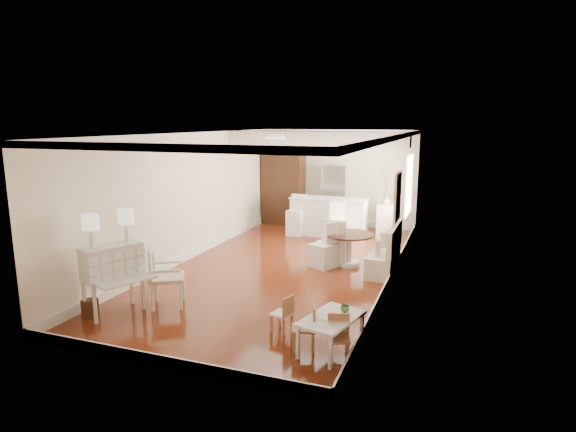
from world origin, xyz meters
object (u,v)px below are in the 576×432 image
Objects in this scene: secretary_bureau at (113,279)px; kids_chair_c at (339,338)px; kids_table at (331,334)px; kids_chair_a at (304,327)px; sideboard at (385,221)px; wicker_basket at (90,308)px; kids_chair_b at (282,313)px; dining_table at (349,250)px; breakfast_counter at (329,217)px; slip_chair_near at (324,244)px; pantry_cabinet at (283,185)px; gustavian_armchair at (167,277)px; slip_chair_far at (331,242)px; bar_stool_left at (296,215)px; fridge at (345,197)px; bar_stool_right at (338,223)px.

kids_chair_c is at bearing 19.18° from secretary_bureau.
kids_table is 1.46× the size of kids_chair_a.
sideboard reaches higher than kids_chair_a.
kids_chair_b is at bearing 9.57° from wicker_basket.
dining_table is 0.50× the size of breakfast_counter.
kids_chair_a is at bearing -98.08° from sideboard.
wicker_basket is 3.10m from kids_chair_b.
kids_table is at bearing 88.58° from kids_chair_a.
wicker_basket is at bearing -128.30° from dining_table.
kids_chair_c is 4.05m from slip_chair_near.
secretary_bureau is 7.46m from pantry_cabinet.
kids_table is 0.38m from kids_chair_a.
gustavian_armchair is at bearing 167.92° from kids_table.
pantry_cabinet is (-1.70, 1.08, 0.63)m from breakfast_counter.
slip_chair_far is (1.93, 3.26, -0.02)m from gustavian_armchair.
kids_chair_c is at bearing -64.54° from pantry_cabinet.
kids_chair_b reaches higher than wicker_basket.
kids_chair_b is at bearing -69.58° from pantry_cabinet.
pantry_cabinet is (0.10, 7.43, 0.58)m from secretary_bureau.
breakfast_counter is (1.19, 5.76, 0.01)m from gustavian_armchair.
sideboard is (2.28, 0.56, -0.10)m from bar_stool_left.
pantry_cabinet is at bearing 112.21° from secretary_bureau.
gustavian_armchair reaches higher than kids_table.
breakfast_counter is 2.18× the size of sideboard.
breakfast_counter is 1.14m from fridge.
kids_table is 3.82m from slip_chair_near.
slip_chair_near is (-0.79, 3.74, 0.16)m from kids_chair_a.
kids_table is 1.03× the size of sideboard.
secretary_bureau reaches higher than bar_stool_right.
kids_chair_a is 6.83m from sideboard.
slip_chair_near is at bearing -76.55° from breakfast_counter.
pantry_cabinet is (-2.44, 3.58, 0.67)m from slip_chair_far.
kids_chair_a is at bearing 1.23° from wicker_basket.
kids_chair_b is 3.58m from dining_table.
bar_stool_right is (-1.02, 5.84, 0.18)m from kids_chair_a.
gustavian_armchair reaches higher than slip_chair_far.
slip_chair_near is at bearing -161.51° from kids_chair_b.
gustavian_armchair reaches higher than dining_table.
wicker_basket is 4.72m from slip_chair_near.
kids_chair_c is (3.76, -0.25, -0.28)m from secretary_bureau.
bar_stool_left is 2.35m from sideboard.
pantry_cabinet is 1.92m from fridge.
gustavian_armchair reaches higher than sideboard.
breakfast_counter is at bearing 22.01° from bar_stool_left.
kids_table is 0.88× the size of bar_stool_left.
bar_stool_right is 1.78m from fridge.
breakfast_counter is (-1.14, 2.50, 0.17)m from dining_table.
kids_table is 1.00× the size of slip_chair_far.
bar_stool_right reaches higher than gustavian_armchair.
bar_stool_right is 1.42m from sideboard.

